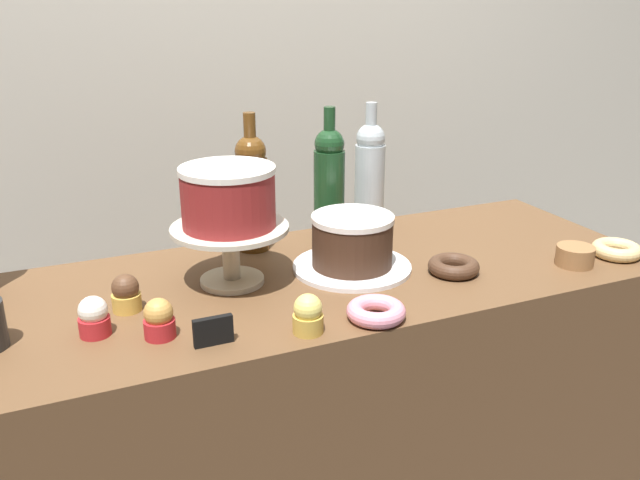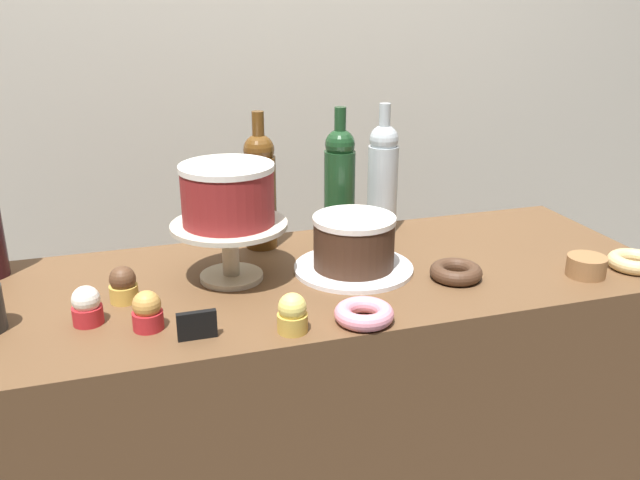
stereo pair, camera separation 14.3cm
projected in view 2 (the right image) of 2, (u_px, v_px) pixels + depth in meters
back_wall at (238, 64)px, 2.11m from camera, size 6.00×0.05×2.60m
display_counter at (320, 452)px, 1.63m from camera, size 1.52×0.57×0.93m
cake_stand_pedestal at (230, 241)px, 1.41m from camera, size 0.24×0.24×0.13m
white_layer_cake at (228, 194)px, 1.38m from camera, size 0.19×0.19×0.12m
silver_serving_platter at (354, 268)px, 1.48m from camera, size 0.26×0.26×0.01m
chocolate_round_cake at (354, 242)px, 1.46m from camera, size 0.18×0.18×0.11m
wine_bottle_green at (340, 182)px, 1.63m from camera, size 0.08×0.08×0.33m
wine_bottle_clear at (383, 176)px, 1.69m from camera, size 0.08×0.08×0.33m
wine_bottle_amber at (260, 189)px, 1.58m from camera, size 0.08×0.08×0.33m
cupcake_lemon at (292, 314)px, 1.21m from camera, size 0.06×0.06×0.07m
cupcake_vanilla at (87, 306)px, 1.24m from camera, size 0.06×0.06×0.07m
cupcake_caramel at (147, 311)px, 1.22m from camera, size 0.06×0.06×0.07m
cupcake_chocolate at (123, 285)px, 1.33m from camera, size 0.06×0.06×0.07m
donut_chocolate at (456, 272)px, 1.44m from camera, size 0.11×0.11×0.03m
donut_pink at (364, 314)px, 1.25m from camera, size 0.11×0.11×0.03m
donut_glazed at (634, 262)px, 1.49m from camera, size 0.11×0.11×0.03m
cookie_stack at (586, 266)px, 1.45m from camera, size 0.08×0.08×0.04m
price_sign_chalkboard at (197, 325)px, 1.18m from camera, size 0.07×0.01×0.05m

